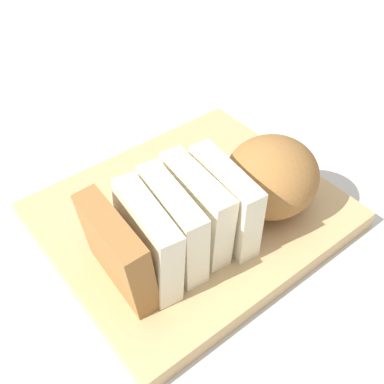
{
  "coord_description": "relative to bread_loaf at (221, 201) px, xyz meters",
  "views": [
    {
      "loc": [
        0.25,
        0.34,
        0.46
      ],
      "look_at": [
        0.0,
        0.0,
        0.05
      ],
      "focal_mm": 43.3,
      "sensor_mm": 36.0,
      "label": 1
    }
  ],
  "objects": [
    {
      "name": "crumb_near_knife",
      "position": [
        -0.0,
        -0.01,
        -0.05
      ],
      "size": [
        0.01,
        0.01,
        0.01
      ],
      "primitive_type": "sphere",
      "color": "tan",
      "rests_on": "cutting_board"
    },
    {
      "name": "cutting_board",
      "position": [
        0.01,
        -0.05,
        -0.06
      ],
      "size": [
        0.37,
        0.32,
        0.02
      ],
      "primitive_type": "cube",
      "rotation": [
        0.0,
        0.0,
        0.03
      ],
      "color": "tan",
      "rests_on": "ground_plane"
    },
    {
      "name": "bread_knife",
      "position": [
        0.01,
        -0.1,
        -0.04
      ],
      "size": [
        0.24,
        0.03,
        0.02
      ],
      "rotation": [
        0.0,
        0.0,
        3.1
      ],
      "color": "silver",
      "rests_on": "cutting_board"
    },
    {
      "name": "ground_plane",
      "position": [
        0.01,
        -0.05,
        -0.07
      ],
      "size": [
        3.0,
        3.0,
        0.0
      ],
      "primitive_type": "plane",
      "color": "beige"
    },
    {
      "name": "crumb_near_loaf",
      "position": [
        -0.01,
        -0.08,
        -0.05
      ],
      "size": [
        0.0,
        0.0,
        0.0
      ],
      "primitive_type": "sphere",
      "color": "tan",
      "rests_on": "cutting_board"
    },
    {
      "name": "bread_loaf",
      "position": [
        0.0,
        0.0,
        0.0
      ],
      "size": [
        0.3,
        0.13,
        0.1
      ],
      "rotation": [
        0.0,
        0.0,
        -0.07
      ],
      "color": "#996633",
      "rests_on": "cutting_board"
    }
  ]
}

